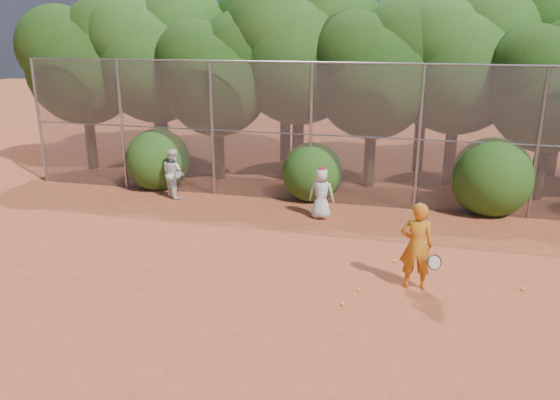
# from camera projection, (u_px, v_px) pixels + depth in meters

# --- Properties ---
(ground) EXTENTS (80.00, 80.00, 0.00)m
(ground) POSITION_uv_depth(u_px,v_px,m) (298.00, 297.00, 10.35)
(ground) COLOR #A54525
(ground) RESTS_ON ground
(fence_back) EXTENTS (20.05, 0.09, 4.03)m
(fence_back) POSITION_uv_depth(u_px,v_px,m) (342.00, 134.00, 15.31)
(fence_back) COLOR gray
(fence_back) RESTS_ON ground
(tree_0) EXTENTS (4.38, 3.81, 6.00)m
(tree_0) POSITION_uv_depth(u_px,v_px,m) (84.00, 58.00, 18.87)
(tree_0) COLOR black
(tree_0) RESTS_ON ground
(tree_1) EXTENTS (4.64, 4.03, 6.35)m
(tree_1) POSITION_uv_depth(u_px,v_px,m) (157.00, 51.00, 18.67)
(tree_1) COLOR black
(tree_1) RESTS_ON ground
(tree_2) EXTENTS (3.99, 3.47, 5.47)m
(tree_2) POSITION_uv_depth(u_px,v_px,m) (218.00, 71.00, 17.59)
(tree_2) COLOR black
(tree_2) RESTS_ON ground
(tree_3) EXTENTS (4.89, 4.26, 6.70)m
(tree_3) POSITION_uv_depth(u_px,v_px,m) (301.00, 45.00, 17.68)
(tree_3) COLOR black
(tree_3) RESTS_ON ground
(tree_4) EXTENTS (4.19, 3.64, 5.73)m
(tree_4) POSITION_uv_depth(u_px,v_px,m) (376.00, 67.00, 16.71)
(tree_4) COLOR black
(tree_4) RESTS_ON ground
(tree_5) EXTENTS (4.51, 3.92, 6.17)m
(tree_5) POSITION_uv_depth(u_px,v_px,m) (461.00, 57.00, 16.76)
(tree_5) COLOR black
(tree_5) RESTS_ON ground
(tree_6) EXTENTS (3.86, 3.36, 5.29)m
(tree_6) POSITION_uv_depth(u_px,v_px,m) (553.00, 81.00, 15.41)
(tree_6) COLOR black
(tree_6) RESTS_ON ground
(tree_9) EXTENTS (4.83, 4.20, 6.62)m
(tree_9) POSITION_uv_depth(u_px,v_px,m) (160.00, 44.00, 20.98)
(tree_9) COLOR black
(tree_9) RESTS_ON ground
(tree_10) EXTENTS (5.15, 4.48, 7.06)m
(tree_10) POSITION_uv_depth(u_px,v_px,m) (288.00, 36.00, 19.88)
(tree_10) COLOR black
(tree_10) RESTS_ON ground
(tree_11) EXTENTS (4.64, 4.03, 6.35)m
(tree_11) POSITION_uv_depth(u_px,v_px,m) (428.00, 51.00, 18.45)
(tree_11) COLOR black
(tree_11) RESTS_ON ground
(bush_0) EXTENTS (2.00, 2.00, 2.00)m
(bush_0) POSITION_uv_depth(u_px,v_px,m) (158.00, 157.00, 17.32)
(bush_0) COLOR #204812
(bush_0) RESTS_ON ground
(bush_1) EXTENTS (1.80, 1.80, 1.80)m
(bush_1) POSITION_uv_depth(u_px,v_px,m) (312.00, 169.00, 16.15)
(bush_1) COLOR #204812
(bush_1) RESTS_ON ground
(bush_2) EXTENTS (2.20, 2.20, 2.20)m
(bush_2) POSITION_uv_depth(u_px,v_px,m) (492.00, 174.00, 14.89)
(bush_2) COLOR #204812
(bush_2) RESTS_ON ground
(player_yellow) EXTENTS (0.85, 0.57, 1.75)m
(player_yellow) POSITION_uv_depth(u_px,v_px,m) (417.00, 246.00, 10.51)
(player_yellow) COLOR #C47117
(player_yellow) RESTS_ON ground
(player_teen) EXTENTS (0.68, 0.46, 1.41)m
(player_teen) POSITION_uv_depth(u_px,v_px,m) (321.00, 193.00, 14.50)
(player_teen) COLOR silver
(player_teen) RESTS_ON ground
(player_white) EXTENTS (0.93, 0.88, 1.50)m
(player_white) POSITION_uv_depth(u_px,v_px,m) (173.00, 173.00, 16.33)
(player_white) COLOR white
(player_white) RESTS_ON ground
(ball_0) EXTENTS (0.07, 0.07, 0.07)m
(ball_0) POSITION_uv_depth(u_px,v_px,m) (359.00, 290.00, 10.55)
(ball_0) COLOR #C0E82A
(ball_0) RESTS_ON ground
(ball_1) EXTENTS (0.07, 0.07, 0.07)m
(ball_1) POSITION_uv_depth(u_px,v_px,m) (394.00, 261.00, 11.90)
(ball_1) COLOR #C0E82A
(ball_1) RESTS_ON ground
(ball_2) EXTENTS (0.07, 0.07, 0.07)m
(ball_2) POSITION_uv_depth(u_px,v_px,m) (343.00, 304.00, 10.02)
(ball_2) COLOR #C0E82A
(ball_2) RESTS_ON ground
(ball_3) EXTENTS (0.07, 0.07, 0.07)m
(ball_3) POSITION_uv_depth(u_px,v_px,m) (523.00, 289.00, 10.59)
(ball_3) COLOR #C0E82A
(ball_3) RESTS_ON ground
(ball_4) EXTENTS (0.07, 0.07, 0.07)m
(ball_4) POSITION_uv_depth(u_px,v_px,m) (426.00, 243.00, 12.91)
(ball_4) COLOR #C0E82A
(ball_4) RESTS_ON ground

